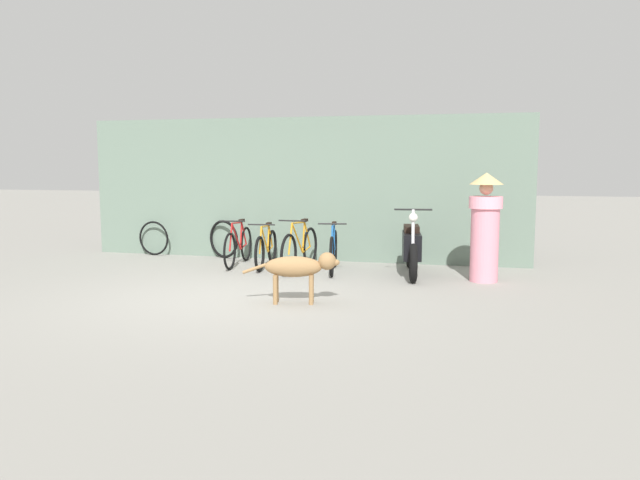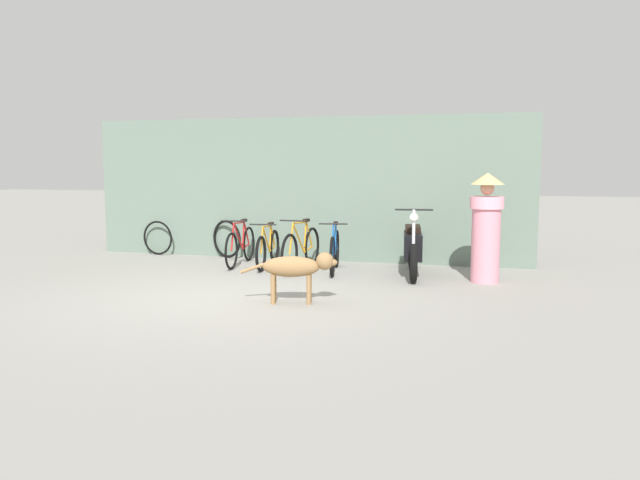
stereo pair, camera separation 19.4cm
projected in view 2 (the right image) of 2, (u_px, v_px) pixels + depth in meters
The scene contains 11 objects.
ground_plane at pixel (226, 297), 8.39m from camera, with size 60.00×60.00×0.00m, color gray.
shop_wall_back at pixel (303, 189), 11.65m from camera, with size 8.38×0.20×2.64m.
bicycle_0 at pixel (241, 246), 11.04m from camera, with size 0.46×1.64×0.83m.
bicycle_1 at pixel (268, 249), 10.82m from camera, with size 0.46×1.58×0.79m.
bicycle_2 at pixel (301, 249), 10.48m from camera, with size 0.46×1.73×0.88m.
bicycle_3 at pixel (335, 251), 10.34m from camera, with size 0.46×1.61×0.85m.
motorcycle at pixel (413, 248), 10.01m from camera, with size 0.58×1.98×1.10m.
stray_dog at pixel (297, 267), 7.97m from camera, with size 1.23×0.44×0.66m.
person_in_robes at pixel (486, 225), 9.38m from camera, with size 0.70×0.70×1.66m.
spare_tire_left at pixel (227, 239), 11.90m from camera, with size 0.70×0.31×0.73m.
spare_tire_right at pixel (158, 238), 12.30m from camera, with size 0.67×0.12×0.67m.
Camera 2 is at (3.41, -7.60, 1.78)m, focal length 35.00 mm.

